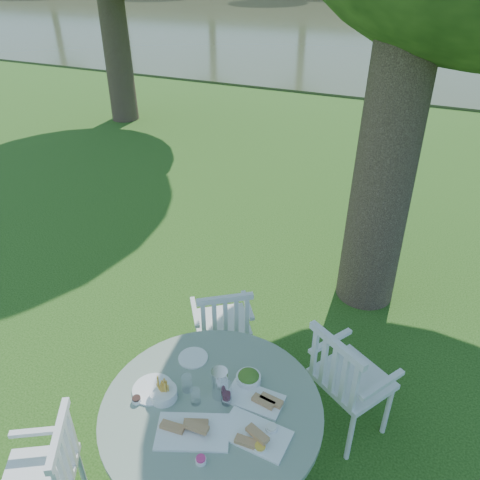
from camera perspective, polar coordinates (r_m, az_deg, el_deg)
name	(u,v)px	position (r m, az deg, el deg)	size (l,w,h in m)	color
ground	(232,320)	(4.84, -0.97, -9.76)	(140.00, 140.00, 0.00)	#153A0C
table	(212,420)	(3.27, -3.41, -21.11)	(1.42, 1.42, 0.73)	black
chair_ne	(343,378)	(3.59, 12.49, -16.09)	(0.68, 0.67, 1.00)	silver
chair_nw	(223,324)	(4.00, -2.03, -10.17)	(0.62, 0.61, 0.90)	silver
chair_sw	(51,474)	(3.31, -22.02, -24.95)	(0.61, 0.62, 0.93)	silver
tableware	(211,399)	(3.15, -3.60, -18.76)	(1.10, 0.84, 0.22)	white
river	(430,30)	(26.52, 22.13, 22.61)	(100.00, 28.00, 0.12)	#353D24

